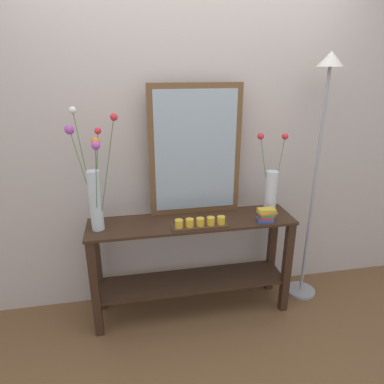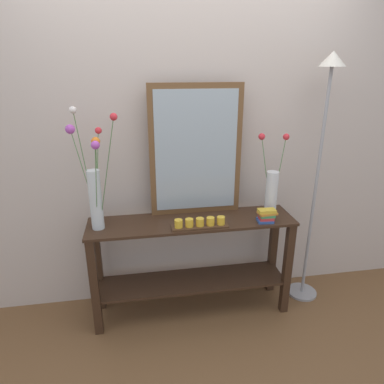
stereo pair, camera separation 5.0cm
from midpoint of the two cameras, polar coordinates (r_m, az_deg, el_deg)
name	(u,v)px [view 1 (the left image)]	position (r m, az deg, el deg)	size (l,w,h in m)	color
ground_plane	(192,309)	(2.88, -0.53, -19.03)	(7.00, 6.00, 0.02)	brown
wall_back	(184,133)	(2.56, -1.85, 9.87)	(6.40, 0.08, 2.70)	beige
console_table	(192,255)	(2.59, -0.56, -10.49)	(1.49, 0.36, 0.77)	#382316
mirror_leaning	(195,151)	(2.45, -0.01, 6.81)	(0.67, 0.03, 0.94)	brown
tall_vase_left	(94,186)	(2.32, -16.68, 0.89)	(0.34, 0.31, 0.82)	silver
vase_right	(271,189)	(2.56, 12.50, 0.56)	(0.20, 0.17, 0.60)	silver
candle_tray	(200,223)	(2.35, 0.78, -5.27)	(0.39, 0.09, 0.07)	#472D1C
book_stack	(266,215)	(2.48, 11.74, -3.78)	(0.14, 0.10, 0.10)	#2D519E
floor_lamp	(320,143)	(2.66, 20.10, 7.67)	(0.24, 0.24, 1.91)	#9E9EA3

